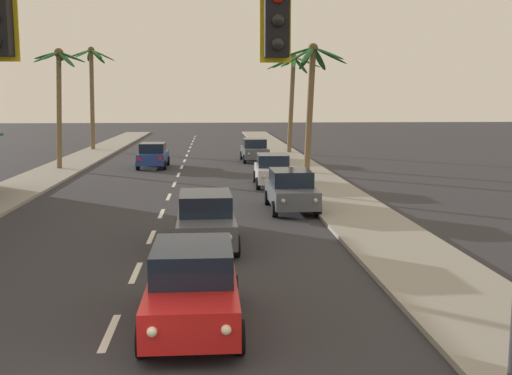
{
  "coord_description": "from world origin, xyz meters",
  "views": [
    {
      "loc": [
        2.07,
        -8.56,
        4.62
      ],
      "look_at": [
        3.27,
        8.0,
        2.2
      ],
      "focal_mm": 42.93,
      "sensor_mm": 36.0,
      "label": 1
    }
  ],
  "objects": [
    {
      "name": "sedan_parked_far_kerb",
      "position": [
        5.21,
        36.49,
        0.85
      ],
      "size": [
        2.04,
        4.49,
        1.68
      ],
      "color": "#4C515B",
      "rests_on": "ground"
    },
    {
      "name": "palm_left_farthest",
      "position": [
        -8.42,
        46.87,
        6.2
      ],
      "size": [
        4.16,
        4.0,
        9.11
      ],
      "color": "brown",
      "rests_on": "ground"
    },
    {
      "name": "lane_markings",
      "position": [
        0.46,
        19.3,
        0.0
      ],
      "size": [
        4.28,
        87.03,
        0.01
      ],
      "color": "silver",
      "rests_on": "ground"
    },
    {
      "name": "palm_right_third",
      "position": [
        8.06,
        28.43,
        5.54
      ],
      "size": [
        4.3,
        3.9,
        7.9
      ],
      "color": "brown",
      "rests_on": "ground"
    },
    {
      "name": "sedan_parked_nearest_kerb",
      "position": [
        5.34,
        16.42,
        0.85
      ],
      "size": [
        1.99,
        4.47,
        1.68
      ],
      "color": "#4C515B",
      "rests_on": "ground"
    },
    {
      "name": "sedan_lead_at_stop_bar",
      "position": [
        1.65,
        3.5,
        0.85
      ],
      "size": [
        1.95,
        4.45,
        1.68
      ],
      "color": "red",
      "rests_on": "ground"
    },
    {
      "name": "sedan_third_in_queue",
      "position": [
        1.85,
        10.41,
        0.85
      ],
      "size": [
        2.04,
        4.49,
        1.68
      ],
      "color": "#4C515B",
      "rests_on": "ground"
    },
    {
      "name": "traffic_signal_mast",
      "position": [
        3.06,
        -0.3,
        5.02
      ],
      "size": [
        11.11,
        0.41,
        7.06
      ],
      "color": "#2D2D33",
      "rests_on": "ground"
    },
    {
      "name": "sidewalk_right",
      "position": [
        7.8,
        20.0,
        0.07
      ],
      "size": [
        3.2,
        110.0,
        0.14
      ],
      "primitive_type": "cube",
      "color": "gray",
      "rests_on": "ground"
    },
    {
      "name": "palm_right_farthest",
      "position": [
        8.78,
        42.62,
        5.95
      ],
      "size": [
        4.57,
        4.66,
        8.27
      ],
      "color": "brown",
      "rests_on": "ground"
    },
    {
      "name": "sedan_parked_mid_kerb",
      "position": [
        5.29,
        23.7,
        0.85
      ],
      "size": [
        2.02,
        4.48,
        1.68
      ],
      "color": "silver",
      "rests_on": "ground"
    },
    {
      "name": "palm_left_third",
      "position": [
        -7.63,
        31.75,
        5.69
      ],
      "size": [
        3.39,
        3.34,
        7.78
      ],
      "color": "brown",
      "rests_on": "ground"
    },
    {
      "name": "sedan_oncoming_far",
      "position": [
        -1.88,
        32.77,
        0.85
      ],
      "size": [
        1.97,
        4.46,
        1.68
      ],
      "color": "navy",
      "rests_on": "ground"
    }
  ]
}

